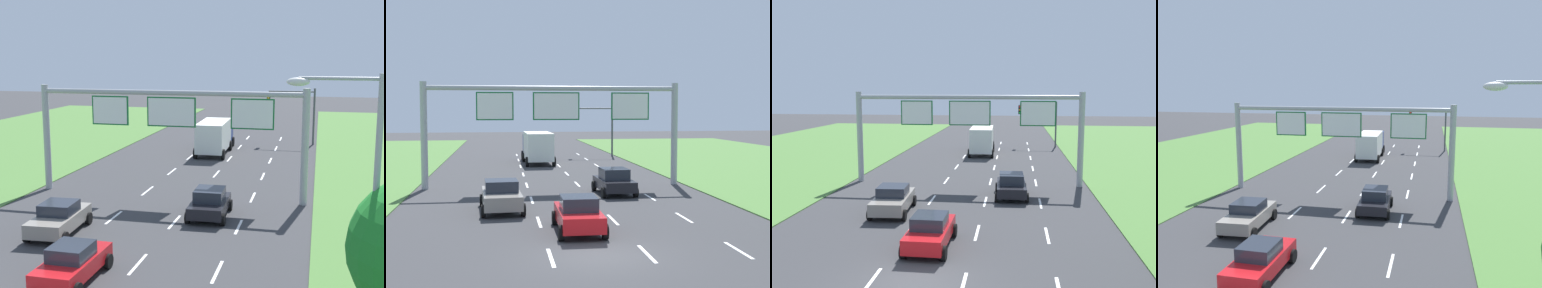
# 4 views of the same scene
# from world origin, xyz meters

# --- Properties ---
(lane_dashes_inner_left) EXTENTS (0.14, 62.40, 0.01)m
(lane_dashes_inner_left) POSITION_xyz_m (-1.75, 12.00, 0.00)
(lane_dashes_inner_left) COLOR white
(lane_dashes_inner_left) RESTS_ON ground_plane
(lane_dashes_inner_right) EXTENTS (0.14, 62.40, 0.01)m
(lane_dashes_inner_right) POSITION_xyz_m (1.75, 12.00, 0.00)
(lane_dashes_inner_right) COLOR white
(lane_dashes_inner_right) RESTS_ON ground_plane
(lane_dashes_slip) EXTENTS (0.14, 62.40, 0.01)m
(lane_dashes_slip) POSITION_xyz_m (5.25, 12.00, 0.00)
(lane_dashes_slip) COLOR white
(lane_dashes_slip) RESTS_ON ground_plane
(car_near_red) EXTENTS (2.03, 4.09, 1.55)m
(car_near_red) POSITION_xyz_m (-0.22, 3.79, 0.76)
(car_near_red) COLOR red
(car_near_red) RESTS_ON ground_plane
(car_lead_silver) EXTENTS (2.36, 4.37, 1.59)m
(car_lead_silver) POSITION_xyz_m (-3.47, 8.97, 0.79)
(car_lead_silver) COLOR gray
(car_lead_silver) RESTS_ON ground_plane
(car_mid_lane) EXTENTS (2.26, 4.00, 1.59)m
(car_mid_lane) POSITION_xyz_m (3.39, 13.44, 0.79)
(car_mid_lane) COLOR black
(car_mid_lane) RESTS_ON ground_plane
(box_truck) EXTENTS (2.86, 8.17, 2.98)m
(box_truck) POSITION_xyz_m (-0.05, 32.77, 1.64)
(box_truck) COLOR navy
(box_truck) RESTS_ON ground_plane
(sign_gantry) EXTENTS (17.24, 0.44, 7.00)m
(sign_gantry) POSITION_xyz_m (0.19, 17.05, 4.92)
(sign_gantry) COLOR #9EA0A5
(sign_gantry) RESTS_ON ground_plane
(traffic_light_mast) EXTENTS (4.76, 0.49, 5.60)m
(traffic_light_mast) POSITION_xyz_m (6.71, 39.10, 3.87)
(traffic_light_mast) COLOR #47494F
(traffic_light_mast) RESTS_ON ground_plane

